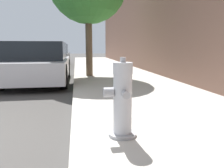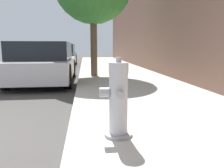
# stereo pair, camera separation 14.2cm
# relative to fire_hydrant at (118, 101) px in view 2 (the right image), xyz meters

# --- Properties ---
(sidewalk_slab) EXTENTS (3.10, 40.00, 0.14)m
(sidewalk_slab) POSITION_rel_fire_hydrant_xyz_m (0.96, 0.09, -0.48)
(sidewalk_slab) COLOR #B7B2A8
(sidewalk_slab) RESTS_ON ground_plane
(fire_hydrant) EXTENTS (0.38, 0.39, 0.90)m
(fire_hydrant) POSITION_rel_fire_hydrant_xyz_m (0.00, 0.00, 0.00)
(fire_hydrant) COLOR #97979C
(fire_hydrant) RESTS_ON sidewalk_slab
(parked_car_near) EXTENTS (1.89, 4.04, 1.31)m
(parked_car_near) POSITION_rel_fire_hydrant_xyz_m (-1.70, 5.02, 0.09)
(parked_car_near) COLOR #B7B7BC
(parked_car_near) RESTS_ON ground_plane
(parked_car_mid) EXTENTS (1.72, 4.58, 1.35)m
(parked_car_mid) POSITION_rel_fire_hydrant_xyz_m (-1.79, 11.63, 0.11)
(parked_car_mid) COLOR #4C5156
(parked_car_mid) RESTS_ON ground_plane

